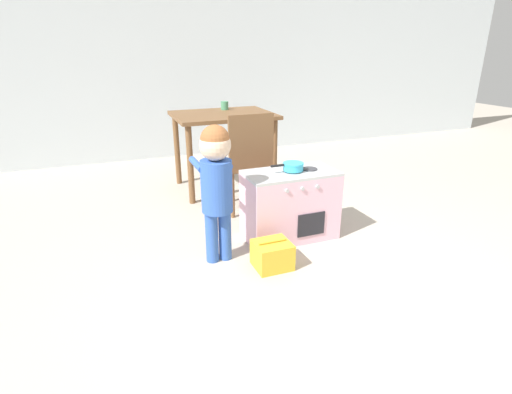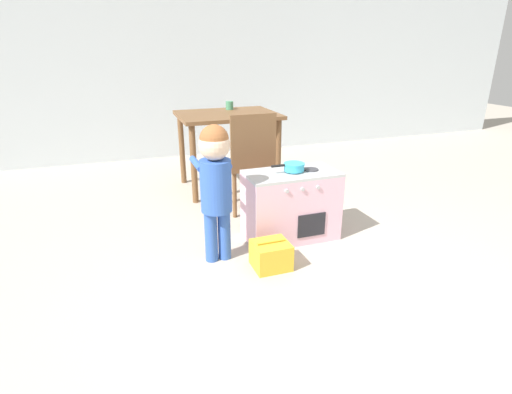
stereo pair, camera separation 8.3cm
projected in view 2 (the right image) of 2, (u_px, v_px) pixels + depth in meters
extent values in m
plane|color=#B2A899|center=(348.00, 308.00, 2.24)|extent=(16.00, 16.00, 0.00)
cube|color=silver|center=(199.00, 53.00, 5.02)|extent=(10.00, 0.06, 2.60)
cube|color=#EAB2C6|center=(291.00, 206.00, 3.00)|extent=(0.68, 0.36, 0.50)
cube|color=#B7BABC|center=(292.00, 173.00, 2.90)|extent=(0.68, 0.36, 0.02)
cylinder|color=#38383D|center=(294.00, 171.00, 2.90)|extent=(0.11, 0.11, 0.01)
cylinder|color=#38383D|center=(311.00, 169.00, 2.95)|extent=(0.11, 0.11, 0.01)
cube|color=black|center=(312.00, 225.00, 2.89)|extent=(0.22, 0.01, 0.18)
cylinder|color=#B2B2B7|center=(287.00, 191.00, 2.72)|extent=(0.03, 0.01, 0.03)
cylinder|color=#B2B2B7|center=(303.00, 189.00, 2.76)|extent=(0.03, 0.01, 0.03)
cylinder|color=#B2B2B7|center=(318.00, 187.00, 2.80)|extent=(0.03, 0.01, 0.03)
cylinder|color=#38B2D6|center=(294.00, 167.00, 2.89)|extent=(0.15, 0.15, 0.06)
cylinder|color=#38B2D6|center=(294.00, 164.00, 2.88)|extent=(0.15, 0.15, 0.01)
cylinder|color=black|center=(278.00, 166.00, 2.85)|extent=(0.10, 0.02, 0.02)
cylinder|color=#335BB7|center=(211.00, 236.00, 2.68)|extent=(0.09, 0.09, 0.36)
cylinder|color=#335BB7|center=(224.00, 234.00, 2.71)|extent=(0.09, 0.09, 0.36)
cylinder|color=#335BB7|center=(216.00, 186.00, 2.57)|extent=(0.20, 0.20, 0.34)
sphere|color=beige|center=(214.00, 145.00, 2.48)|extent=(0.20, 0.20, 0.20)
sphere|color=#995B33|center=(214.00, 139.00, 2.46)|extent=(0.18, 0.18, 0.18)
cylinder|color=#335BB7|center=(197.00, 164.00, 2.62)|extent=(0.04, 0.27, 0.04)
cylinder|color=#335BB7|center=(224.00, 161.00, 2.68)|extent=(0.04, 0.27, 0.04)
cube|color=gold|center=(271.00, 255.00, 2.63)|extent=(0.24, 0.22, 0.18)
cylinder|color=gold|center=(271.00, 242.00, 2.59)|extent=(0.19, 0.02, 0.02)
cube|color=brown|center=(227.00, 115.00, 3.90)|extent=(0.95, 0.74, 0.03)
cylinder|color=brown|center=(194.00, 165.00, 3.63)|extent=(0.06, 0.06, 0.73)
cylinder|color=brown|center=(278.00, 157.00, 3.89)|extent=(0.06, 0.06, 0.73)
cylinder|color=brown|center=(182.00, 149.00, 4.18)|extent=(0.06, 0.06, 0.73)
cylinder|color=brown|center=(257.00, 143.00, 4.44)|extent=(0.06, 0.06, 0.73)
cube|color=brown|center=(247.00, 164.00, 3.48)|extent=(0.39, 0.39, 0.03)
cube|color=brown|center=(254.00, 142.00, 3.24)|extent=(0.39, 0.02, 0.45)
cylinder|color=brown|center=(235.00, 195.00, 3.36)|extent=(0.04, 0.04, 0.40)
cylinder|color=brown|center=(271.00, 191.00, 3.47)|extent=(0.04, 0.04, 0.40)
cylinder|color=brown|center=(224.00, 184.00, 3.65)|extent=(0.04, 0.04, 0.40)
cylinder|color=brown|center=(258.00, 180.00, 3.76)|extent=(0.04, 0.04, 0.40)
cylinder|color=#478E66|center=(230.00, 105.00, 4.10)|extent=(0.08, 0.08, 0.08)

